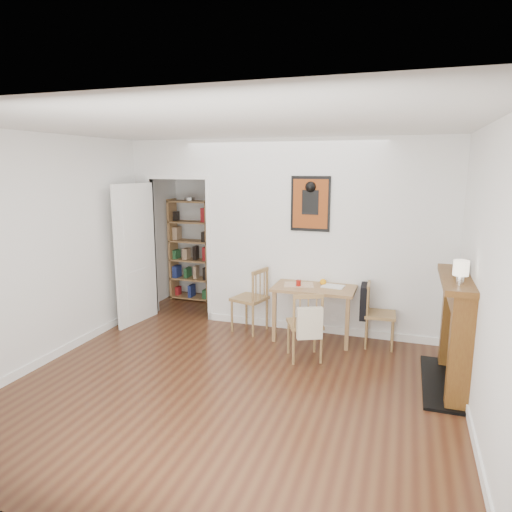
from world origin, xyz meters
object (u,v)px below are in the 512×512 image
(orange_fruit, at_px, (323,282))
(ceramic_jar_a, at_px, (460,268))
(mantel_lamp, at_px, (461,269))
(chair_left, at_px, (249,299))
(dining_table, at_px, (315,292))
(fireplace, at_px, (457,329))
(red_glass, at_px, (298,283))
(chair_front, at_px, (305,325))
(bookshelf, at_px, (191,251))
(notebook, at_px, (333,286))
(chair_right, at_px, (379,314))
(ceramic_jar_b, at_px, (459,265))

(orange_fruit, relative_size, ceramic_jar_a, 0.62)
(ceramic_jar_a, bearing_deg, orange_fruit, 151.45)
(mantel_lamp, bearing_deg, chair_left, 154.99)
(dining_table, xyz_separation_m, fireplace, (1.63, -0.85, -0.01))
(fireplace, height_order, ceramic_jar_a, ceramic_jar_a)
(fireplace, xyz_separation_m, orange_fruit, (-1.54, 0.94, 0.14))
(chair_left, relative_size, red_glass, 10.89)
(fireplace, relative_size, orange_fruit, 15.09)
(chair_front, xyz_separation_m, bookshelf, (-2.36, 1.82, 0.42))
(red_glass, xyz_separation_m, notebook, (0.43, 0.11, -0.03))
(chair_right, relative_size, notebook, 2.96)
(chair_left, height_order, mantel_lamp, mantel_lamp)
(bookshelf, bearing_deg, mantel_lamp, -30.35)
(red_glass, height_order, notebook, red_glass)
(bookshelf, relative_size, ceramic_jar_a, 12.81)
(bookshelf, bearing_deg, dining_table, -25.95)
(dining_table, xyz_separation_m, chair_front, (0.03, -0.68, -0.20))
(chair_right, height_order, red_glass, chair_right)
(dining_table, height_order, fireplace, fireplace)
(dining_table, xyz_separation_m, red_glass, (-0.20, -0.07, 0.13))
(red_glass, relative_size, notebook, 0.30)
(fireplace, height_order, orange_fruit, fireplace)
(bookshelf, bearing_deg, fireplace, -26.62)
(mantel_lamp, distance_m, ceramic_jar_b, 0.62)
(chair_right, distance_m, fireplace, 1.19)
(ceramic_jar_b, bearing_deg, chair_left, 167.88)
(chair_right, bearing_deg, ceramic_jar_b, -33.49)
(chair_left, height_order, chair_front, chair_left)
(ceramic_jar_b, bearing_deg, chair_right, 146.51)
(dining_table, bearing_deg, chair_right, -0.46)
(chair_front, xyz_separation_m, mantel_lamp, (1.56, -0.47, 0.87))
(dining_table, height_order, mantel_lamp, mantel_lamp)
(orange_fruit, height_order, notebook, orange_fruit)
(orange_fruit, bearing_deg, dining_table, -135.17)
(chair_right, height_order, ceramic_jar_b, ceramic_jar_b)
(ceramic_jar_a, bearing_deg, chair_left, 163.54)
(fireplace, xyz_separation_m, ceramic_jar_b, (-0.00, 0.31, 0.60))
(bookshelf, relative_size, notebook, 6.19)
(dining_table, height_order, chair_right, chair_right)
(chair_left, bearing_deg, orange_fruit, 5.18)
(notebook, distance_m, mantel_lamp, 1.90)
(chair_right, height_order, bookshelf, bookshelf)
(ceramic_jar_a, bearing_deg, dining_table, 155.36)
(fireplace, bearing_deg, orange_fruit, 148.58)
(bookshelf, relative_size, ceramic_jar_b, 15.66)
(orange_fruit, distance_m, ceramic_jar_b, 1.72)
(ceramic_jar_b, bearing_deg, ceramic_jar_a, -90.80)
(bookshelf, bearing_deg, ceramic_jar_a, -25.42)
(notebook, relative_size, ceramic_jar_b, 2.53)
(chair_front, relative_size, orange_fruit, 10.07)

